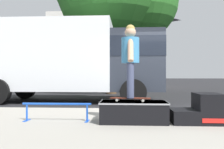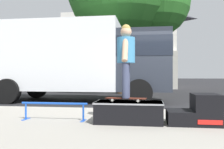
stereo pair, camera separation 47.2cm
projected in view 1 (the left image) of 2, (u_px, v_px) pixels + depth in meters
ground_plane at (165, 110)px, 7.15m from camera, size 140.00×140.00×0.00m
sidewalk_slab at (193, 132)px, 4.15m from camera, size 50.00×5.00×0.12m
skate_box at (133, 111)px, 4.75m from camera, size 1.28×0.70×0.40m
kicker_ramp at (200, 111)px, 4.67m from camera, size 0.93×0.66×0.56m
grind_rail at (57, 108)px, 4.86m from camera, size 1.37×0.28×0.36m
skateboard at (130, 98)px, 4.78m from camera, size 0.80×0.30×0.07m
skater_kid at (130, 55)px, 4.79m from camera, size 0.35×0.73×1.43m
box_truck at (72, 58)px, 9.54m from camera, size 6.91×2.63×3.05m
house_behind at (107, 40)px, 22.50m from camera, size 9.54×8.23×8.40m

